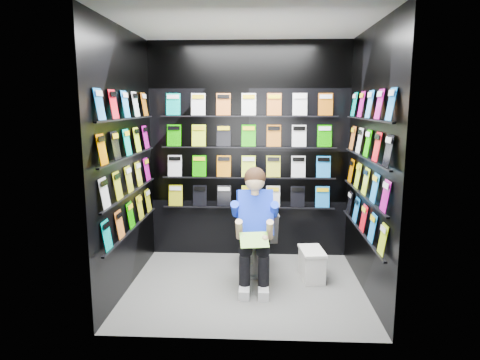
{
  "coord_description": "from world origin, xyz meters",
  "views": [
    {
      "loc": [
        0.15,
        -4.15,
        1.86
      ],
      "look_at": [
        -0.06,
        0.15,
        1.1
      ],
      "focal_mm": 32.0,
      "sensor_mm": 36.0,
      "label": 1
    }
  ],
  "objects": [
    {
      "name": "floor",
      "position": [
        0.0,
        0.0,
        0.0
      ],
      "size": [
        2.4,
        2.4,
        0.0
      ],
      "primitive_type": "plane",
      "color": "slate",
      "rests_on": "ground"
    },
    {
      "name": "held_comic",
      "position": [
        0.09,
        -0.22,
        0.58
      ],
      "size": [
        0.29,
        0.2,
        0.11
      ],
      "primitive_type": "cube",
      "rotation": [
        -0.96,
        0.0,
        0.15
      ],
      "color": "green",
      "rests_on": "reader"
    },
    {
      "name": "longbox_lid",
      "position": [
        0.71,
        0.25,
        0.31
      ],
      "size": [
        0.28,
        0.44,
        0.03
      ],
      "primitive_type": "cube",
      "rotation": [
        0.0,
        0.0,
        0.1
      ],
      "color": "white",
      "rests_on": "longbox"
    },
    {
      "name": "wall_front",
      "position": [
        0.0,
        -1.0,
        1.3
      ],
      "size": [
        2.4,
        0.04,
        2.6
      ],
      "primitive_type": "cube",
      "color": "black",
      "rests_on": "floor"
    },
    {
      "name": "ceiling",
      "position": [
        0.0,
        0.0,
        2.6
      ],
      "size": [
        2.4,
        2.4,
        0.0
      ],
      "primitive_type": "plane",
      "color": "white",
      "rests_on": "floor"
    },
    {
      "name": "wall_back",
      "position": [
        0.0,
        1.0,
        1.3
      ],
      "size": [
        2.4,
        0.04,
        2.6
      ],
      "primitive_type": "cube",
      "color": "black",
      "rests_on": "floor"
    },
    {
      "name": "comics_right",
      "position": [
        1.17,
        0.0,
        1.31
      ],
      "size": [
        0.06,
        1.7,
        1.37
      ],
      "primitive_type": null,
      "color": "orange",
      "rests_on": "wall_right"
    },
    {
      "name": "comics_back",
      "position": [
        0.0,
        0.97,
        1.31
      ],
      "size": [
        2.1,
        0.06,
        1.37
      ],
      "primitive_type": null,
      "color": "orange",
      "rests_on": "wall_back"
    },
    {
      "name": "wall_right",
      "position": [
        1.2,
        0.0,
        1.3
      ],
      "size": [
        0.04,
        2.0,
        2.6
      ],
      "primitive_type": "cube",
      "color": "black",
      "rests_on": "floor"
    },
    {
      "name": "longbox",
      "position": [
        0.71,
        0.25,
        0.15
      ],
      "size": [
        0.26,
        0.42,
        0.3
      ],
      "primitive_type": "cube",
      "rotation": [
        0.0,
        0.0,
        0.1
      ],
      "color": "white",
      "rests_on": "floor"
    },
    {
      "name": "wall_left",
      "position": [
        -1.2,
        0.0,
        1.3
      ],
      "size": [
        0.04,
        2.0,
        2.6
      ],
      "primitive_type": "cube",
      "color": "black",
      "rests_on": "floor"
    },
    {
      "name": "reader",
      "position": [
        0.09,
        0.13,
        0.75
      ],
      "size": [
        0.59,
        0.78,
        1.31
      ],
      "primitive_type": null,
      "rotation": [
        0.0,
        0.0,
        0.15
      ],
      "color": "#0628E3",
      "rests_on": "toilet"
    },
    {
      "name": "toilet",
      "position": [
        0.09,
        0.51,
        0.37
      ],
      "size": [
        0.52,
        0.8,
        0.73
      ],
      "primitive_type": "imported",
      "rotation": [
        0.0,
        0.0,
        3.29
      ],
      "color": "white",
      "rests_on": "floor"
    },
    {
      "name": "comics_left",
      "position": [
        -1.17,
        0.0,
        1.31
      ],
      "size": [
        0.06,
        1.7,
        1.37
      ],
      "primitive_type": null,
      "color": "orange",
      "rests_on": "wall_left"
    }
  ]
}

